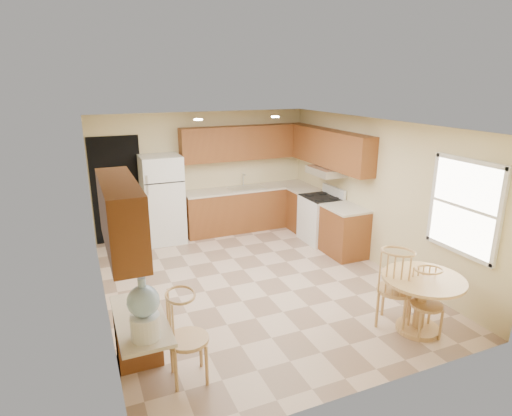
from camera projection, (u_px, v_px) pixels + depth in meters
name	position (u px, v px, depth m)	size (l,w,h in m)	color
floor	(255.00, 282.00, 6.86)	(5.50, 5.50, 0.00)	beige
ceiling	(255.00, 124.00, 6.14)	(4.50, 5.50, 0.02)	white
wall_back	(203.00, 173.00, 8.92)	(4.50, 0.02, 2.50)	beige
wall_front	(367.00, 283.00, 4.08)	(4.50, 0.02, 2.50)	beige
wall_left	(98.00, 226.00, 5.66)	(0.02, 5.50, 2.50)	beige
wall_right	(375.00, 193.00, 7.35)	(0.02, 5.50, 2.50)	beige
doorway	(117.00, 190.00, 8.31)	(0.90, 0.02, 2.10)	black
base_cab_back	(248.00, 209.00, 9.22)	(2.75, 0.60, 0.87)	brown
counter_back	(248.00, 189.00, 9.09)	(2.75, 0.63, 0.04)	beige
base_cab_right_a	(305.00, 211.00, 9.10)	(0.60, 0.59, 0.87)	brown
counter_right_a	(306.00, 190.00, 8.97)	(0.63, 0.59, 0.04)	beige
base_cab_right_b	(344.00, 232.00, 7.82)	(0.60, 0.80, 0.87)	brown
counter_right_b	(346.00, 208.00, 7.69)	(0.63, 0.80, 0.04)	beige
upper_cab_back	(245.00, 143.00, 8.93)	(2.75, 0.33, 0.70)	brown
upper_cab_right	(330.00, 148.00, 8.18)	(0.33, 2.42, 0.70)	brown
upper_cab_left	(121.00, 216.00, 4.14)	(0.33, 1.40, 0.70)	brown
sink	(247.00, 188.00, 9.08)	(0.78, 0.44, 0.01)	silver
range_hood	(326.00, 171.00, 8.24)	(0.50, 0.76, 0.14)	silver
desk_pedestal	(138.00, 333.00, 4.84)	(0.48, 0.42, 0.72)	brown
desk_top	(140.00, 319.00, 4.40)	(0.50, 1.20, 0.04)	beige
window	(465.00, 207.00, 5.64)	(0.06, 1.12, 1.30)	white
can_light_a	(198.00, 120.00, 7.01)	(0.14, 0.14, 0.02)	white
can_light_b	(275.00, 117.00, 7.54)	(0.14, 0.14, 0.02)	white
refrigerator	(162.00, 199.00, 8.37)	(0.76, 0.74, 1.73)	white
stove	(321.00, 218.00, 8.49)	(0.65, 0.76, 1.09)	white
dining_table	(421.00, 296.00, 5.40)	(1.01, 1.01, 0.75)	tan
chair_table_a	(401.00, 283.00, 5.41)	(0.47, 0.59, 1.06)	tan
chair_table_b	(433.00, 300.00, 5.22)	(0.39, 0.41, 0.88)	tan
chair_desk	(190.00, 333.00, 4.39)	(0.45, 0.58, 1.02)	tan
water_crock	(144.00, 311.00, 3.97)	(0.30, 0.30, 0.62)	white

